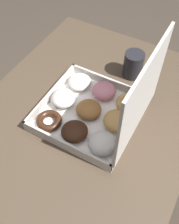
% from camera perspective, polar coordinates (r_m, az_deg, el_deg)
% --- Properties ---
extents(ground_plane, '(8.00, 8.00, 0.00)m').
position_cam_1_polar(ground_plane, '(1.50, -1.55, -18.35)').
color(ground_plane, '#42382D').
extents(dining_table, '(1.05, 0.73, 0.70)m').
position_cam_1_polar(dining_table, '(0.96, -2.30, -6.69)').
color(dining_table, '#4C3D2D').
rests_on(dining_table, ground_plane).
extents(donut_box, '(0.31, 0.32, 0.32)m').
position_cam_1_polar(donut_box, '(0.85, 1.58, 0.63)').
color(donut_box, white).
rests_on(donut_box, dining_table).
extents(coffee_mug, '(0.07, 0.07, 0.10)m').
position_cam_1_polar(coffee_mug, '(1.00, 9.53, 10.20)').
color(coffee_mug, '#232328').
rests_on(coffee_mug, dining_table).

